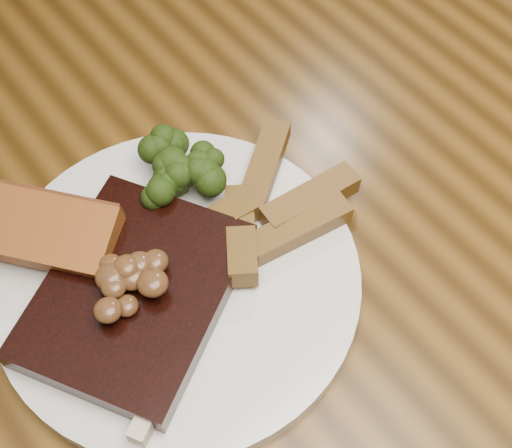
{
  "coord_description": "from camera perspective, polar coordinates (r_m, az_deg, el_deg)",
  "views": [
    {
      "loc": [
        -0.19,
        -0.26,
        1.27
      ],
      "look_at": [
        0.0,
        -0.01,
        0.78
      ],
      "focal_mm": 50.0,
      "sensor_mm": 36.0,
      "label": 1
    }
  ],
  "objects": [
    {
      "name": "potato_wedges",
      "position": [
        0.6,
        -0.09,
        0.72
      ],
      "size": [
        0.12,
        0.12,
        0.02
      ],
      "primitive_type": null,
      "color": "brown",
      "rests_on": "plate"
    },
    {
      "name": "dining_table",
      "position": [
        0.69,
        -0.68,
        -5.11
      ],
      "size": [
        1.6,
        0.9,
        0.75
      ],
      "color": "#543610",
      "rests_on": "ground"
    },
    {
      "name": "broccoli_cluster",
      "position": [
        0.61,
        -6.22,
        3.79
      ],
      "size": [
        0.07,
        0.07,
        0.04
      ],
      "primitive_type": null,
      "color": "#25390D",
      "rests_on": "plate"
    },
    {
      "name": "steak",
      "position": [
        0.57,
        -9.6,
        -5.58
      ],
      "size": [
        0.22,
        0.2,
        0.03
      ],
      "primitive_type": "cube",
      "rotation": [
        0.0,
        0.0,
        0.53
      ],
      "color": "black",
      "rests_on": "plate"
    },
    {
      "name": "plate",
      "position": [
        0.59,
        -6.22,
        -4.55
      ],
      "size": [
        0.33,
        0.33,
        0.01
      ],
      "primitive_type": "cylinder",
      "rotation": [
        0.0,
        0.0,
        -0.1
      ],
      "color": "silver",
      "rests_on": "dining_table"
    },
    {
      "name": "garlic_bread",
      "position": [
        0.6,
        -15.72,
        -1.63
      ],
      "size": [
        0.11,
        0.12,
        0.02
      ],
      "primitive_type": "cube",
      "rotation": [
        0.0,
        0.0,
        -0.9
      ],
      "color": "brown",
      "rests_on": "plate"
    },
    {
      "name": "mushroom_pile",
      "position": [
        0.55,
        -10.06,
        -3.94
      ],
      "size": [
        0.07,
        0.07,
        0.03
      ],
      "primitive_type": null,
      "color": "#53361A",
      "rests_on": "steak"
    },
    {
      "name": "steak_bone",
      "position": [
        0.55,
        -6.11,
        -10.31
      ],
      "size": [
        0.13,
        0.08,
        0.02
      ],
      "primitive_type": "cube",
      "rotation": [
        0.0,
        0.0,
        0.53
      ],
      "color": "#B9AA90",
      "rests_on": "plate"
    }
  ]
}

